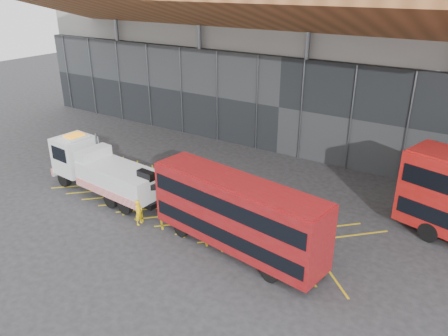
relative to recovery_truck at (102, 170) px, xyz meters
The scene contains 6 objects.
ground_plane 5.28m from the recovery_truck, 23.42° to the left, with size 120.00×120.00×0.00m, color #28282A.
road_markings 7.45m from the recovery_truck, 15.86° to the left, with size 21.56×7.16×0.01m.
construction_building 22.58m from the recovery_truck, 72.32° to the left, with size 55.00×23.97×18.00m.
recovery_truck is the anchor object (origin of this frame).
bus_towed 11.26m from the recovery_truck, ahead, with size 10.47×3.81×4.17m.
worker 5.29m from the recovery_truck, 19.91° to the right, with size 0.58×0.38×1.58m, color yellow.
Camera 1 is at (17.01, -20.18, 13.62)m, focal length 35.00 mm.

